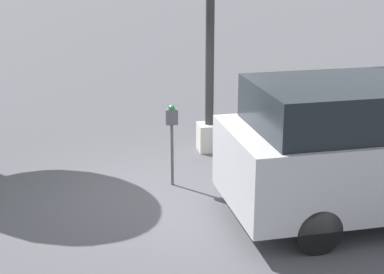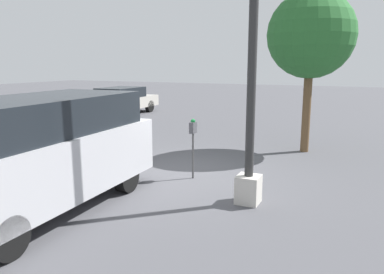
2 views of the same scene
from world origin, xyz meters
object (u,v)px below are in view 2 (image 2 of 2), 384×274
at_px(street_tree, 311,35).
at_px(parking_meter_near, 193,135).
at_px(car_distant, 123,100).
at_px(lamp_post, 251,104).
at_px(parked_van, 38,151).

bearing_deg(street_tree, parking_meter_near, -26.51).
bearing_deg(car_distant, parking_meter_near, -137.72).
bearing_deg(parking_meter_near, car_distant, -134.44).
relative_size(parking_meter_near, lamp_post, 0.25).
bearing_deg(parking_meter_near, street_tree, 156.11).
height_order(parking_meter_near, street_tree, street_tree).
height_order(parking_meter_near, car_distant, car_distant).
xyz_separation_m(parking_meter_near, lamp_post, (1.01, 1.65, 0.90)).
bearing_deg(car_distant, parked_van, -151.92).
height_order(lamp_post, car_distant, lamp_post).
distance_m(parked_van, street_tree, 8.21).
bearing_deg(parked_van, car_distant, -153.38).
height_order(lamp_post, street_tree, lamp_post).
height_order(parked_van, car_distant, parked_van).
xyz_separation_m(lamp_post, street_tree, (-4.97, 0.33, 1.54)).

